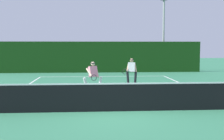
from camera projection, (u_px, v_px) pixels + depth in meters
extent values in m
plane|color=#307451|center=(116.00, 111.00, 10.37)|extent=(80.00, 80.00, 0.00)
cube|color=white|center=(103.00, 76.00, 21.68)|extent=(9.22, 0.10, 0.01)
cube|color=white|center=(107.00, 86.00, 16.55)|extent=(7.52, 0.10, 0.01)
cube|color=white|center=(110.00, 96.00, 13.55)|extent=(0.10, 6.40, 0.01)
cube|color=black|center=(116.00, 98.00, 10.32)|extent=(9.93, 0.02, 0.97)
cube|color=white|center=(116.00, 84.00, 10.28)|extent=(9.93, 0.03, 0.05)
cylinder|color=silver|center=(100.00, 84.00, 14.67)|extent=(0.31, 0.25, 0.78)
cylinder|color=silver|center=(86.00, 85.00, 14.26)|extent=(0.37, 0.28, 0.78)
ellipsoid|color=white|center=(100.00, 91.00, 14.70)|extent=(0.28, 0.22, 0.09)
ellipsoid|color=white|center=(86.00, 92.00, 14.29)|extent=(0.28, 0.22, 0.09)
cube|color=pink|center=(93.00, 72.00, 14.41)|extent=(0.51, 0.48, 0.57)
cylinder|color=beige|center=(97.00, 72.00, 14.53)|extent=(0.25, 0.19, 0.59)
cylinder|color=beige|center=(89.00, 72.00, 14.29)|extent=(0.33, 0.52, 0.40)
sphere|color=beige|center=(93.00, 64.00, 14.37)|extent=(0.21, 0.21, 0.21)
cylinder|color=black|center=(93.00, 63.00, 14.37)|extent=(0.30, 0.30, 0.04)
cylinder|color=black|center=(91.00, 77.00, 14.08)|extent=(0.15, 0.24, 0.03)
torus|color=black|center=(94.00, 78.00, 13.79)|extent=(0.27, 0.16, 0.29)
cylinder|color=black|center=(135.00, 78.00, 17.10)|extent=(0.22, 0.19, 0.79)
cylinder|color=black|center=(128.00, 78.00, 17.22)|extent=(0.24, 0.20, 0.79)
ellipsoid|color=white|center=(135.00, 84.00, 17.13)|extent=(0.28, 0.19, 0.09)
ellipsoid|color=white|center=(128.00, 84.00, 17.25)|extent=(0.28, 0.19, 0.09)
cube|color=silver|center=(132.00, 67.00, 17.11)|extent=(0.47, 0.37, 0.56)
cylinder|color=tan|center=(135.00, 67.00, 17.05)|extent=(0.22, 0.16, 0.61)
cylinder|color=tan|center=(128.00, 67.00, 17.17)|extent=(0.25, 0.49, 0.49)
sphere|color=tan|center=(132.00, 60.00, 17.07)|extent=(0.21, 0.21, 0.21)
cylinder|color=black|center=(132.00, 60.00, 17.07)|extent=(0.29, 0.29, 0.04)
cylinder|color=black|center=(126.00, 71.00, 16.96)|extent=(0.12, 0.26, 0.03)
torus|color=black|center=(125.00, 72.00, 16.63)|extent=(0.29, 0.12, 0.29)
sphere|color=#D1E033|center=(121.00, 92.00, 14.45)|extent=(0.07, 0.07, 0.07)
cube|color=#143E11|center=(102.00, 57.00, 24.70)|extent=(17.09, 0.12, 2.63)
cylinder|color=#9EA39E|center=(163.00, 36.00, 25.91)|extent=(0.18, 0.18, 6.28)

